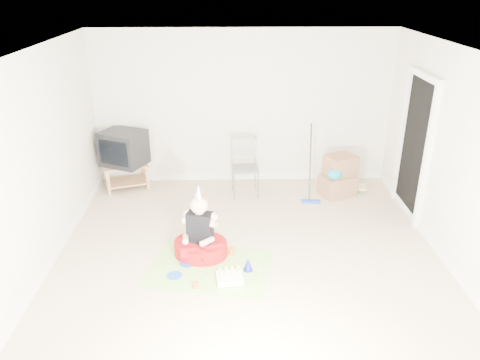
{
  "coord_description": "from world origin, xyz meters",
  "views": [
    {
      "loc": [
        -0.23,
        -5.18,
        3.35
      ],
      "look_at": [
        -0.1,
        0.4,
        0.9
      ],
      "focal_mm": 35.0,
      "sensor_mm": 36.0,
      "label": 1
    }
  ],
  "objects_px": {
    "tv_stand": "(126,174)",
    "folding_chair": "(245,169)",
    "seated_woman": "(200,240)",
    "cardboard_boxes": "(338,176)",
    "birthday_cake": "(230,279)",
    "crt_tv": "(124,148)"
  },
  "relations": [
    {
      "from": "tv_stand",
      "to": "folding_chair",
      "type": "height_order",
      "value": "folding_chair"
    },
    {
      "from": "tv_stand",
      "to": "folding_chair",
      "type": "relative_size",
      "value": 0.85
    },
    {
      "from": "tv_stand",
      "to": "seated_woman",
      "type": "xyz_separation_m",
      "value": [
        1.37,
        -2.12,
        -0.04
      ]
    },
    {
      "from": "cardboard_boxes",
      "to": "birthday_cake",
      "type": "distance_m",
      "value": 3.0
    },
    {
      "from": "tv_stand",
      "to": "birthday_cake",
      "type": "height_order",
      "value": "tv_stand"
    },
    {
      "from": "tv_stand",
      "to": "seated_woman",
      "type": "height_order",
      "value": "seated_woman"
    },
    {
      "from": "crt_tv",
      "to": "birthday_cake",
      "type": "height_order",
      "value": "crt_tv"
    },
    {
      "from": "seated_woman",
      "to": "birthday_cake",
      "type": "height_order",
      "value": "seated_woman"
    },
    {
      "from": "crt_tv",
      "to": "folding_chair",
      "type": "relative_size",
      "value": 0.7
    },
    {
      "from": "cardboard_boxes",
      "to": "seated_woman",
      "type": "xyz_separation_m",
      "value": [
        -2.17,
        -1.78,
        -0.1
      ]
    },
    {
      "from": "tv_stand",
      "to": "seated_woman",
      "type": "relative_size",
      "value": 0.81
    },
    {
      "from": "cardboard_boxes",
      "to": "birthday_cake",
      "type": "relative_size",
      "value": 2.02
    },
    {
      "from": "birthday_cake",
      "to": "crt_tv",
      "type": "bearing_deg",
      "value": 122.58
    },
    {
      "from": "cardboard_boxes",
      "to": "tv_stand",
      "type": "bearing_deg",
      "value": 174.5
    },
    {
      "from": "crt_tv",
      "to": "cardboard_boxes",
      "type": "height_order",
      "value": "crt_tv"
    },
    {
      "from": "tv_stand",
      "to": "seated_woman",
      "type": "bearing_deg",
      "value": -57.21
    },
    {
      "from": "tv_stand",
      "to": "birthday_cake",
      "type": "distance_m",
      "value": 3.25
    },
    {
      "from": "crt_tv",
      "to": "folding_chair",
      "type": "bearing_deg",
      "value": 15.76
    },
    {
      "from": "folding_chair",
      "to": "seated_woman",
      "type": "relative_size",
      "value": 0.94
    },
    {
      "from": "crt_tv",
      "to": "birthday_cake",
      "type": "xyz_separation_m",
      "value": [
        1.74,
        -2.73,
        -0.68
      ]
    },
    {
      "from": "crt_tv",
      "to": "tv_stand",
      "type": "bearing_deg",
      "value": -65.61
    },
    {
      "from": "tv_stand",
      "to": "birthday_cake",
      "type": "bearing_deg",
      "value": -57.42
    }
  ]
}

